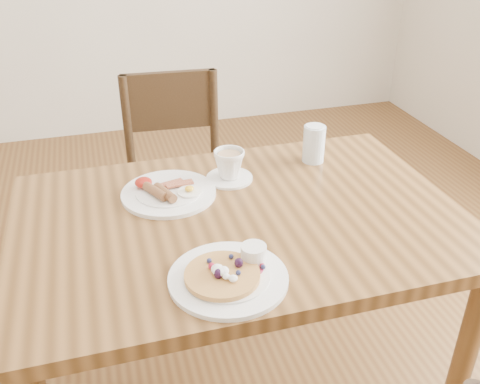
{
  "coord_description": "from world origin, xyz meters",
  "views": [
    {
      "loc": [
        -0.34,
        -1.17,
        1.51
      ],
      "look_at": [
        0.0,
        0.0,
        0.82
      ],
      "focal_mm": 40.0,
      "sensor_mm": 36.0,
      "label": 1
    }
  ],
  "objects_px": {
    "chair_far": "(177,173)",
    "pancake_plate": "(229,275)",
    "breakfast_plate": "(167,192)",
    "dining_table": "(240,245)",
    "teacup_saucer": "(229,166)",
    "water_glass": "(314,144)"
  },
  "relations": [
    {
      "from": "chair_far",
      "to": "pancake_plate",
      "type": "bearing_deg",
      "value": 90.58
    },
    {
      "from": "chair_far",
      "to": "teacup_saucer",
      "type": "bearing_deg",
      "value": 100.58
    },
    {
      "from": "chair_far",
      "to": "pancake_plate",
      "type": "height_order",
      "value": "chair_far"
    },
    {
      "from": "pancake_plate",
      "to": "dining_table",
      "type": "bearing_deg",
      "value": 68.93
    },
    {
      "from": "pancake_plate",
      "to": "teacup_saucer",
      "type": "relative_size",
      "value": 1.93
    },
    {
      "from": "water_glass",
      "to": "pancake_plate",
      "type": "bearing_deg",
      "value": -129.31
    },
    {
      "from": "chair_far",
      "to": "water_glass",
      "type": "height_order",
      "value": "chair_far"
    },
    {
      "from": "teacup_saucer",
      "to": "pancake_plate",
      "type": "bearing_deg",
      "value": -105.16
    },
    {
      "from": "chair_far",
      "to": "teacup_saucer",
      "type": "distance_m",
      "value": 0.65
    },
    {
      "from": "pancake_plate",
      "to": "teacup_saucer",
      "type": "distance_m",
      "value": 0.48
    },
    {
      "from": "pancake_plate",
      "to": "teacup_saucer",
      "type": "height_order",
      "value": "teacup_saucer"
    },
    {
      "from": "pancake_plate",
      "to": "breakfast_plate",
      "type": "xyz_separation_m",
      "value": [
        -0.07,
        0.42,
        -0.0
      ]
    },
    {
      "from": "breakfast_plate",
      "to": "chair_far",
      "type": "bearing_deg",
      "value": 78.43
    },
    {
      "from": "chair_far",
      "to": "water_glass",
      "type": "relative_size",
      "value": 7.41
    },
    {
      "from": "dining_table",
      "to": "pancake_plate",
      "type": "xyz_separation_m",
      "value": [
        -0.1,
        -0.26,
        0.11
      ]
    },
    {
      "from": "chair_far",
      "to": "breakfast_plate",
      "type": "relative_size",
      "value": 3.26
    },
    {
      "from": "dining_table",
      "to": "teacup_saucer",
      "type": "height_order",
      "value": "teacup_saucer"
    },
    {
      "from": "dining_table",
      "to": "chair_far",
      "type": "height_order",
      "value": "chair_far"
    },
    {
      "from": "water_glass",
      "to": "dining_table",
      "type": "bearing_deg",
      "value": -141.68
    },
    {
      "from": "chair_far",
      "to": "pancake_plate",
      "type": "distance_m",
      "value": 1.07
    },
    {
      "from": "chair_far",
      "to": "water_glass",
      "type": "xyz_separation_m",
      "value": [
        0.36,
        -0.52,
        0.32
      ]
    },
    {
      "from": "chair_far",
      "to": "teacup_saucer",
      "type": "height_order",
      "value": "chair_far"
    }
  ]
}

